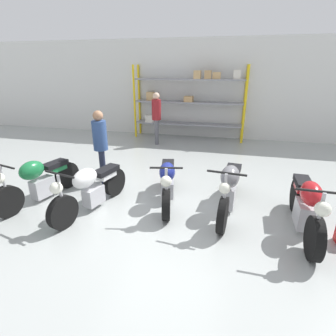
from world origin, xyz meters
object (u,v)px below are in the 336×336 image
object	(u,v)px
motorcycle_grey	(230,187)
person_near_rack	(156,114)
person_browsing	(100,142)
shelving_rack	(188,99)
motorcycle_green	(39,180)
motorcycle_blue	(167,181)
motorcycle_red	(306,206)
motorcycle_white	(91,188)

from	to	relation	value
motorcycle_grey	person_near_rack	size ratio (longest dim) A/B	1.21
motorcycle_grey	person_browsing	distance (m)	3.02
shelving_rack	motorcycle_green	distance (m)	6.25
motorcycle_blue	motorcycle_grey	xyz separation A→B (m)	(1.23, -0.08, 0.04)
person_browsing	person_near_rack	world-z (taller)	person_near_rack
person_near_rack	person_browsing	bearing A→B (deg)	72.41
motorcycle_blue	motorcycle_red	world-z (taller)	motorcycle_red
shelving_rack	person_browsing	world-z (taller)	shelving_rack
motorcycle_white	person_browsing	world-z (taller)	person_browsing
motorcycle_white	motorcycle_grey	xyz separation A→B (m)	(2.56, 0.59, 0.02)
shelving_rack	motorcycle_grey	world-z (taller)	shelving_rack
motorcycle_white	motorcycle_grey	world-z (taller)	motorcycle_grey
person_near_rack	motorcycle_white	bearing A→B (deg)	77.74
motorcycle_green	motorcycle_red	distance (m)	5.01
motorcycle_red	motorcycle_green	bearing A→B (deg)	-87.23
motorcycle_grey	motorcycle_white	bearing A→B (deg)	-70.52
shelving_rack	motorcycle_red	bearing A→B (deg)	-63.03
motorcycle_green	motorcycle_grey	xyz separation A→B (m)	(3.78, 0.49, 0.03)
motorcycle_grey	person_browsing	xyz separation A→B (m)	(-2.92, 0.61, 0.53)
motorcycle_green	motorcycle_blue	world-z (taller)	motorcycle_green
motorcycle_white	person_browsing	distance (m)	1.37
motorcycle_white	motorcycle_grey	bearing A→B (deg)	116.65
motorcycle_red	person_browsing	world-z (taller)	person_browsing
motorcycle_blue	motorcycle_red	bearing A→B (deg)	66.52
motorcycle_red	motorcycle_blue	bearing A→B (deg)	-99.63
motorcycle_blue	person_browsing	world-z (taller)	person_browsing
motorcycle_white	motorcycle_blue	distance (m)	1.50
person_browsing	shelving_rack	bearing A→B (deg)	-136.19
motorcycle_white	motorcycle_red	world-z (taller)	motorcycle_red
motorcycle_green	person_browsing	distance (m)	1.51
motorcycle_green	motorcycle_white	xyz separation A→B (m)	(1.21, -0.10, 0.01)
motorcycle_grey	person_browsing	size ratio (longest dim) A/B	1.26
motorcycle_blue	person_near_rack	world-z (taller)	person_near_rack
motorcycle_blue	shelving_rack	bearing A→B (deg)	173.20
person_near_rack	motorcycle_blue	bearing A→B (deg)	95.61
motorcycle_white	motorcycle_red	size ratio (longest dim) A/B	0.96
motorcycle_red	person_near_rack	world-z (taller)	person_near_rack
shelving_rack	person_near_rack	world-z (taller)	shelving_rack
motorcycle_grey	motorcycle_red	bearing A→B (deg)	77.29
shelving_rack	person_near_rack	xyz separation A→B (m)	(-0.93, -1.08, -0.41)
motorcycle_red	motorcycle_grey	bearing A→B (deg)	-107.12
motorcycle_green	motorcycle_red	bearing A→B (deg)	104.23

